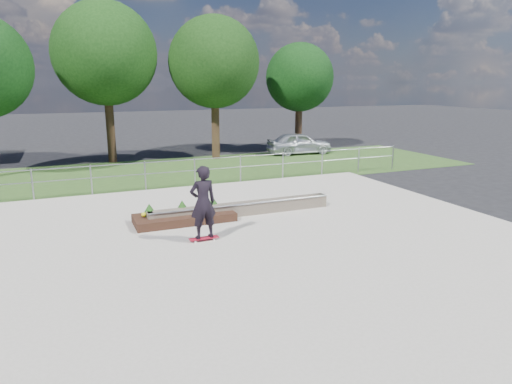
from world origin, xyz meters
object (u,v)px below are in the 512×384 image
Objects in this scene: grind_ledge at (242,209)px; skateboarder at (203,202)px; parked_car at (299,143)px; planter_bed at (184,215)px.

skateboarder reaches higher than grind_ledge.
skateboarder is 0.53× the size of parked_car.
parked_car reaches higher than grind_ledge.
grind_ledge is at bearing -1.43° from planter_bed.
planter_bed is at bearing 178.57° from grind_ledge.
grind_ledge is 1.56× the size of parked_car.
grind_ledge is 1.88m from planter_bed.
grind_ledge is 2.94× the size of skateboarder.
grind_ledge is at bearing 45.95° from skateboarder.
planter_bed is at bearing 142.49° from parked_car.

